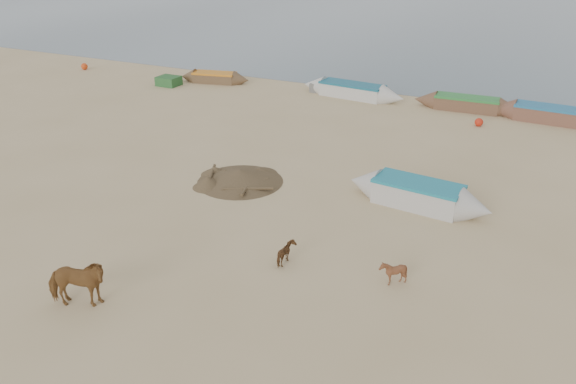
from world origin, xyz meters
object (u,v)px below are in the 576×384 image
object	(u,v)px
near_canoe	(417,194)
calf_right	(287,254)
cow_adult	(77,284)
calf_front	(393,272)

from	to	relation	value
near_canoe	calf_right	bearing A→B (deg)	-108.23
cow_adult	calf_front	bearing A→B (deg)	-81.56
calf_front	cow_adult	bearing A→B (deg)	-56.67
calf_right	cow_adult	bearing A→B (deg)	112.65
cow_adult	near_canoe	world-z (taller)	cow_adult
cow_adult	near_canoe	distance (m)	12.35
cow_adult	calf_front	xyz separation A→B (m)	(7.50, 4.83, -0.35)
calf_front	calf_right	size ratio (longest dim) A/B	1.11
calf_right	calf_front	bearing A→B (deg)	-107.54
calf_front	calf_right	distance (m)	3.30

